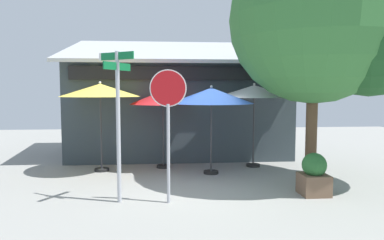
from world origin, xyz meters
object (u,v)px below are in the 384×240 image
(sidewalk_planter, at_px, (314,175))
(street_sign_post, at_px, (118,112))
(stop_sign, at_px, (168,110))
(shade_tree, at_px, (329,22))
(patio_umbrella_crimson_center, at_px, (163,98))
(patio_umbrella_royal_blue_right, at_px, (211,96))
(patio_umbrella_mustard_left, at_px, (100,91))
(patio_umbrella_ivory_far_right, at_px, (254,92))

(sidewalk_planter, bearing_deg, street_sign_post, -177.95)
(stop_sign, distance_m, shade_tree, 4.85)
(sidewalk_planter, bearing_deg, patio_umbrella_crimson_center, 137.20)
(street_sign_post, xyz_separation_m, patio_umbrella_royal_blue_right, (2.38, 2.48, 0.30))
(street_sign_post, height_order, sidewalk_planter, street_sign_post)
(street_sign_post, relative_size, sidewalk_planter, 3.29)
(shade_tree, bearing_deg, stop_sign, -162.59)
(patio_umbrella_crimson_center, xyz_separation_m, shade_tree, (4.24, -2.25, 1.98))
(stop_sign, xyz_separation_m, patio_umbrella_royal_blue_right, (1.30, 2.61, 0.26))
(patio_umbrella_mustard_left, relative_size, patio_umbrella_crimson_center, 1.08)
(patio_umbrella_crimson_center, height_order, patio_umbrella_royal_blue_right, patio_umbrella_royal_blue_right)
(patio_umbrella_crimson_center, height_order, patio_umbrella_ivory_far_right, patio_umbrella_ivory_far_right)
(patio_umbrella_ivory_far_right, bearing_deg, sidewalk_planter, -79.05)
(street_sign_post, distance_m, shade_tree, 5.79)
(patio_umbrella_ivory_far_right, relative_size, sidewalk_planter, 2.70)
(patio_umbrella_crimson_center, height_order, sidewalk_planter, patio_umbrella_crimson_center)
(patio_umbrella_crimson_center, bearing_deg, patio_umbrella_royal_blue_right, -33.74)
(stop_sign, height_order, shade_tree, shade_tree)
(shade_tree, bearing_deg, patio_umbrella_mustard_left, 162.51)
(street_sign_post, distance_m, stop_sign, 1.09)
(stop_sign, bearing_deg, patio_umbrella_mustard_left, 121.47)
(patio_umbrella_mustard_left, distance_m, sidewalk_planter, 6.45)
(patio_umbrella_mustard_left, distance_m, shade_tree, 6.66)
(patio_umbrella_royal_blue_right, distance_m, patio_umbrella_ivory_far_right, 1.73)
(stop_sign, bearing_deg, street_sign_post, 172.79)
(stop_sign, bearing_deg, shade_tree, 17.41)
(patio_umbrella_mustard_left, relative_size, patio_umbrella_royal_blue_right, 1.05)
(patio_umbrella_mustard_left, bearing_deg, sidewalk_planter, -28.55)
(street_sign_post, distance_m, patio_umbrella_mustard_left, 3.25)
(patio_umbrella_royal_blue_right, bearing_deg, street_sign_post, -133.88)
(patio_umbrella_mustard_left, xyz_separation_m, patio_umbrella_royal_blue_right, (3.28, -0.62, -0.15))
(shade_tree, bearing_deg, patio_umbrella_royal_blue_right, 155.23)
(sidewalk_planter, bearing_deg, patio_umbrella_ivory_far_right, 100.95)
(patio_umbrella_mustard_left, relative_size, sidewalk_planter, 2.74)
(stop_sign, bearing_deg, patio_umbrella_royal_blue_right, 63.52)
(street_sign_post, xyz_separation_m, stop_sign, (1.08, -0.14, 0.04))
(sidewalk_planter, bearing_deg, patio_umbrella_royal_blue_right, 132.36)
(stop_sign, distance_m, patio_umbrella_ivory_far_right, 4.48)
(stop_sign, bearing_deg, patio_umbrella_ivory_far_right, 51.14)
(street_sign_post, relative_size, shade_tree, 0.50)
(street_sign_post, bearing_deg, patio_umbrella_royal_blue_right, 46.12)
(stop_sign, xyz_separation_m, patio_umbrella_ivory_far_right, (2.80, 3.47, 0.38))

